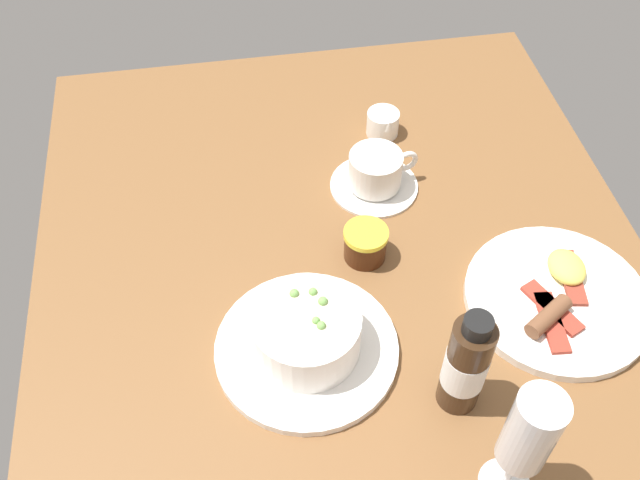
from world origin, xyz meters
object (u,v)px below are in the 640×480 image
(coffee_cup, at_px, (376,173))
(breakfast_plate, at_px, (557,297))
(sauce_bottle_brown, at_px, (466,365))
(jam_jar, at_px, (365,244))
(wine_glass, at_px, (529,435))
(porridge_bowl, at_px, (306,336))
(creamer_jug, at_px, (383,123))

(coffee_cup, height_order, breakfast_plate, coffee_cup)
(sauce_bottle_brown, bearing_deg, jam_jar, -164.73)
(wine_glass, distance_m, breakfast_plate, 0.29)
(coffee_cup, xyz_separation_m, breakfast_plate, (0.25, 0.19, -0.02))
(jam_jar, bearing_deg, coffee_cup, 161.81)
(porridge_bowl, xyz_separation_m, sauce_bottle_brown, (0.09, 0.17, 0.04))
(porridge_bowl, bearing_deg, jam_jar, 143.53)
(sauce_bottle_brown, bearing_deg, coffee_cup, -176.74)
(wine_glass, distance_m, sauce_bottle_brown, 0.12)
(jam_jar, distance_m, sauce_bottle_brown, 0.24)
(sauce_bottle_brown, bearing_deg, porridge_bowl, -118.90)
(porridge_bowl, bearing_deg, coffee_cup, 151.57)
(creamer_jug, bearing_deg, coffee_cup, -18.23)
(wine_glass, relative_size, jam_jar, 3.02)
(coffee_cup, height_order, sauce_bottle_brown, sauce_bottle_brown)
(porridge_bowl, height_order, jam_jar, porridge_bowl)
(jam_jar, height_order, sauce_bottle_brown, sauce_bottle_brown)
(porridge_bowl, relative_size, jam_jar, 3.74)
(jam_jar, bearing_deg, porridge_bowl, -36.47)
(porridge_bowl, xyz_separation_m, breakfast_plate, (-0.02, 0.33, -0.02))
(coffee_cup, xyz_separation_m, jam_jar, (0.13, -0.04, -0.00))
(creamer_jug, xyz_separation_m, wine_glass, (0.58, 0.00, 0.10))
(wine_glass, bearing_deg, creamer_jug, -179.65)
(porridge_bowl, distance_m, creamer_jug, 0.43)
(creamer_jug, bearing_deg, breakfast_plate, 22.56)
(creamer_jug, height_order, sauce_bottle_brown, sauce_bottle_brown)
(breakfast_plate, bearing_deg, jam_jar, -116.90)
(coffee_cup, bearing_deg, breakfast_plate, 37.52)
(porridge_bowl, relative_size, coffee_cup, 1.71)
(sauce_bottle_brown, bearing_deg, wine_glass, 11.17)
(coffee_cup, relative_size, breakfast_plate, 0.56)
(jam_jar, relative_size, sauce_bottle_brown, 0.38)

